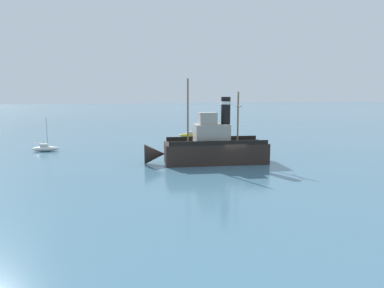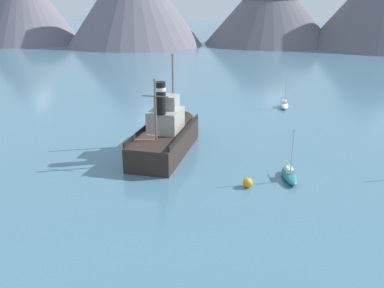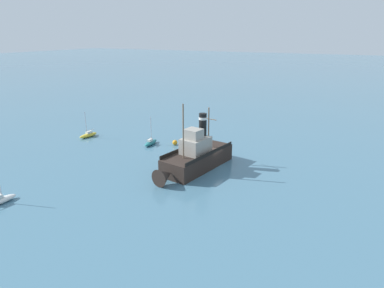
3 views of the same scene
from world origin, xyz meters
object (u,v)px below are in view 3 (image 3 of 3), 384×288
sailboat_yellow (88,135)px  sailboat_white (0,200)px  sailboat_teal (151,142)px  mooring_buoy (175,142)px  old_tugboat (195,157)px

sailboat_yellow → sailboat_white: size_ratio=1.00×
sailboat_teal → mooring_buoy: 4.24m
mooring_buoy → sailboat_white: bearing=76.3°
old_tugboat → sailboat_yellow: old_tugboat is taller
old_tugboat → sailboat_yellow: size_ratio=3.01×
sailboat_white → mooring_buoy: (-6.81, -27.93, 0.01)m
old_tugboat → sailboat_teal: 13.54m
sailboat_yellow → sailboat_teal: same height
sailboat_yellow → sailboat_white: 26.43m
old_tugboat → sailboat_teal: old_tugboat is taller
sailboat_white → sailboat_teal: bearing=-96.6°
mooring_buoy → old_tugboat: bearing=134.9°
sailboat_teal → sailboat_yellow: bearing=6.8°
sailboat_teal → sailboat_white: (3.02, 26.02, 0.00)m
old_tugboat → sailboat_white: (14.95, 19.77, -1.40)m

